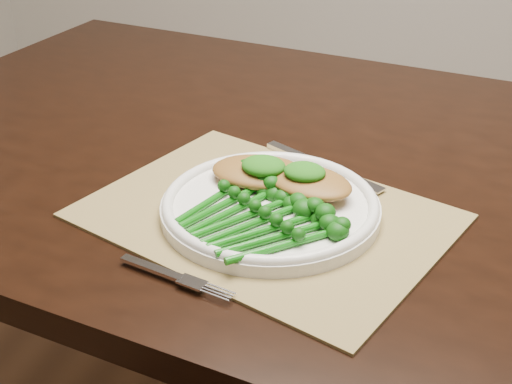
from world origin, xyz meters
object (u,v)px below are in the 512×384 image
(dining_table, at_px, (340,363))
(placemat, at_px, (266,216))
(dinner_plate, at_px, (270,206))
(chicken_fillet_left, at_px, (260,172))
(broccolini_bundle, at_px, (246,221))

(dining_table, xyz_separation_m, placemat, (-0.08, -0.17, 0.37))
(dinner_plate, height_order, chicken_fillet_left, chicken_fillet_left)
(dining_table, bearing_deg, placemat, -106.80)
(dining_table, height_order, dinner_plate, dinner_plate)
(chicken_fillet_left, height_order, broccolini_bundle, chicken_fillet_left)
(dining_table, height_order, placemat, placemat)
(dinner_plate, distance_m, broccolini_bundle, 0.06)
(dining_table, relative_size, broccolini_bundle, 7.36)
(placemat, height_order, broccolini_bundle, broccolini_bundle)
(placemat, bearing_deg, broccolini_bundle, -79.34)
(placemat, bearing_deg, dining_table, 83.82)
(broccolini_bundle, bearing_deg, chicken_fillet_left, 133.46)
(dining_table, relative_size, placemat, 3.97)
(dining_table, bearing_deg, chicken_fillet_left, -123.34)
(dinner_plate, xyz_separation_m, broccolini_bundle, (-0.01, -0.06, 0.01))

